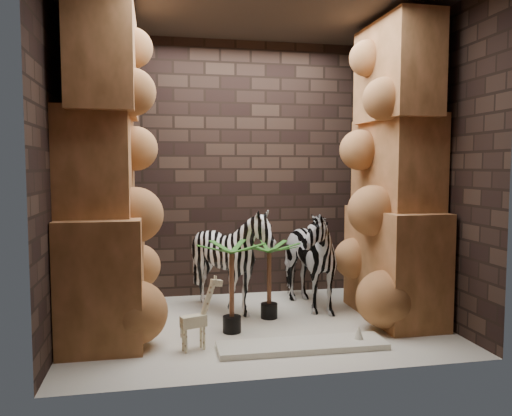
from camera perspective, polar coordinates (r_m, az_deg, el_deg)
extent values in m
plane|color=beige|center=(5.05, 0.05, -12.97)|extent=(3.50, 3.50, 0.00)
plane|color=#372F2A|center=(5.03, 0.05, 21.66)|extent=(3.50, 3.50, 0.00)
plane|color=#33241C|center=(6.04, -2.28, 4.38)|extent=(3.50, 0.00, 3.50)
plane|color=#33241C|center=(3.59, 3.97, 4.20)|extent=(3.50, 0.00, 3.50)
plane|color=#33241C|center=(4.79, -21.01, 4.01)|extent=(0.00, 3.00, 3.00)
plane|color=#33241C|center=(5.43, 18.51, 4.12)|extent=(0.00, 3.00, 3.00)
imported|color=white|center=(5.51, 5.17, -4.65)|extent=(0.77, 1.17, 1.28)
imported|color=white|center=(5.27, -2.83, -6.50)|extent=(1.12, 1.28, 1.02)
cube|color=white|center=(4.45, 5.21, -15.09)|extent=(1.44, 0.38, 0.05)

